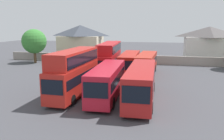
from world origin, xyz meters
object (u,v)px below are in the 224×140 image
bus_5 (130,62)px  bus_6 (146,63)px  bus_2 (107,80)px  bus_3 (141,82)px  house_terrace_left (81,41)px  bus_4 (109,56)px  tree_behind_wall (34,41)px  bus_1 (74,70)px  house_terrace_centre (209,43)px

bus_5 → bus_6: bearing=81.4°
bus_2 → bus_3: (3.65, -0.02, 0.04)m
bus_5 → house_terrace_left: house_terrace_left is taller
bus_4 → house_terrace_left: (-11.49, 17.50, 1.23)m
bus_3 → tree_behind_wall: size_ratio=1.69×
bus_2 → bus_1: bearing=-93.8°
bus_3 → house_terrace_left: (-18.19, 31.35, 1.99)m
bus_1 → bus_4: size_ratio=0.89×
bus_2 → bus_5: bearing=175.6°
bus_3 → house_terrace_left: size_ratio=1.12×
bus_2 → tree_behind_wall: tree_behind_wall is taller
bus_1 → bus_3: bus_1 is taller
bus_3 → bus_4: size_ratio=1.04×
bus_1 → house_terrace_left: bearing=-160.1°
house_terrace_centre → bus_3: bearing=-109.9°
bus_5 → bus_1: bearing=-18.6°
bus_3 → bus_2: bearing=-92.0°
bus_6 → tree_behind_wall: (-24.00, 7.32, 2.58)m
bus_5 → bus_4: bearing=-92.7°
bus_5 → house_terrace_left: bearing=-141.6°
bus_4 → bus_6: size_ratio=1.12×
house_terrace_left → bus_6: bearing=-45.4°
bus_2 → bus_4: (-3.06, 13.83, 0.80)m
house_terrace_left → tree_behind_wall: house_terrace_left is taller
bus_2 → tree_behind_wall: size_ratio=1.51×
tree_behind_wall → bus_2: bearing=-44.8°
bus_1 → bus_2: bearing=90.1°
bus_3 → bus_6: bus_3 is taller
bus_3 → bus_6: size_ratio=1.17×
bus_6 → house_terrace_left: bearing=-133.2°
house_terrace_centre → tree_behind_wall: bearing=-162.8°
bus_1 → bus_2: (3.78, -0.06, -0.89)m
bus_3 → house_terrace_left: 36.30m
bus_5 → house_terrace_centre: size_ratio=0.98×
bus_1 → bus_2: size_ratio=0.96×
bus_1 → bus_6: bus_1 is taller
house_terrace_centre → tree_behind_wall: house_terrace_centre is taller
bus_1 → bus_6: 15.10m
bus_6 → bus_4: bearing=-91.3°
bus_1 → house_terrace_centre: house_terrace_centre is taller
bus_2 → bus_4: bus_4 is taller
tree_behind_wall → bus_4: bearing=-21.3°
bus_6 → tree_behind_wall: bearing=-104.8°
bus_6 → bus_5: bearing=-94.5°
bus_4 → bus_5: (3.39, -0.05, -0.89)m
bus_1 → bus_4: 13.79m
bus_3 → bus_5: 14.19m
bus_6 → tree_behind_wall: size_ratio=1.45×
bus_5 → bus_6: 2.78m
bus_3 → house_terrace_centre: 34.09m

